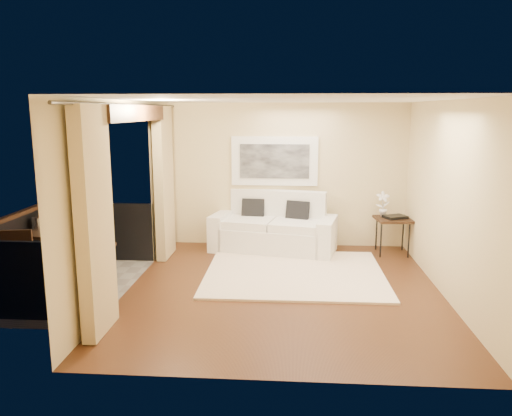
# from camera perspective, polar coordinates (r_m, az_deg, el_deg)

# --- Properties ---
(floor) EXTENTS (5.00, 5.00, 0.00)m
(floor) POSITION_cam_1_polar(r_m,az_deg,el_deg) (7.35, 3.12, -9.28)
(floor) COLOR #4F2B17
(floor) RESTS_ON ground
(room_shell) EXTENTS (5.00, 6.40, 5.00)m
(room_shell) POSITION_cam_1_polar(r_m,az_deg,el_deg) (7.24, -14.05, 10.47)
(room_shell) COLOR white
(room_shell) RESTS_ON ground
(balcony) EXTENTS (1.81, 2.60, 1.17)m
(balcony) POSITION_cam_1_polar(r_m,az_deg,el_deg) (8.05, -21.30, -6.90)
(balcony) COLOR #605B56
(balcony) RESTS_ON ground
(curtains) EXTENTS (0.16, 4.80, 2.64)m
(curtains) POSITION_cam_1_polar(r_m,az_deg,el_deg) (7.34, -13.47, 1.20)
(curtains) COLOR tan
(curtains) RESTS_ON ground
(artwork) EXTENTS (1.62, 0.07, 0.92)m
(artwork) POSITION_cam_1_polar(r_m,az_deg,el_deg) (9.41, 2.13, 5.37)
(artwork) COLOR white
(artwork) RESTS_ON room_shell
(rug) EXTENTS (2.81, 2.45, 0.04)m
(rug) POSITION_cam_1_polar(r_m,az_deg,el_deg) (8.01, 4.42, -7.42)
(rug) COLOR #FFE7CD
(rug) RESTS_ON floor
(sofa) EXTENTS (2.39, 1.41, 1.08)m
(sofa) POSITION_cam_1_polar(r_m,az_deg,el_deg) (9.26, 2.10, -2.51)
(sofa) COLOR white
(sofa) RESTS_ON floor
(side_table) EXTENTS (0.66, 0.66, 0.66)m
(side_table) POSITION_cam_1_polar(r_m,az_deg,el_deg) (9.29, 15.39, -1.46)
(side_table) COLOR black
(side_table) RESTS_ON floor
(tray) EXTENTS (0.46, 0.41, 0.05)m
(tray) POSITION_cam_1_polar(r_m,az_deg,el_deg) (9.26, 15.62, -0.99)
(tray) COLOR black
(tray) RESTS_ON side_table
(orchid) EXTENTS (0.25, 0.17, 0.46)m
(orchid) POSITION_cam_1_polar(r_m,az_deg,el_deg) (9.32, 14.29, 0.45)
(orchid) COLOR white
(orchid) RESTS_ON side_table
(bistro_table) EXTENTS (0.70, 0.70, 0.72)m
(bistro_table) POSITION_cam_1_polar(r_m,az_deg,el_deg) (8.35, -22.78, -3.08)
(bistro_table) COLOR black
(bistro_table) RESTS_ON balcony
(balcony_chair_far) EXTENTS (0.44, 0.45, 0.99)m
(balcony_chair_far) POSITION_cam_1_polar(r_m,az_deg,el_deg) (8.07, -17.81, -3.67)
(balcony_chair_far) COLOR black
(balcony_chair_far) RESTS_ON balcony
(balcony_chair_near) EXTENTS (0.49, 0.49, 0.95)m
(balcony_chair_near) POSITION_cam_1_polar(r_m,az_deg,el_deg) (7.60, -25.71, -5.36)
(balcony_chair_near) COLOR black
(balcony_chair_near) RESTS_ON balcony
(ice_bucket) EXTENTS (0.18, 0.18, 0.20)m
(ice_bucket) POSITION_cam_1_polar(r_m,az_deg,el_deg) (8.49, -23.69, -1.65)
(ice_bucket) COLOR silver
(ice_bucket) RESTS_ON bistro_table
(candle) EXTENTS (0.06, 0.06, 0.07)m
(candle) POSITION_cam_1_polar(r_m,az_deg,el_deg) (8.45, -22.12, -2.03)
(candle) COLOR red
(candle) RESTS_ON bistro_table
(vase) EXTENTS (0.04, 0.04, 0.18)m
(vase) POSITION_cam_1_polar(r_m,az_deg,el_deg) (8.19, -23.32, -2.13)
(vase) COLOR silver
(vase) RESTS_ON bistro_table
(glass_a) EXTENTS (0.06, 0.06, 0.12)m
(glass_a) POSITION_cam_1_polar(r_m,az_deg,el_deg) (8.17, -22.23, -2.29)
(glass_a) COLOR silver
(glass_a) RESTS_ON bistro_table
(glass_b) EXTENTS (0.06, 0.06, 0.12)m
(glass_b) POSITION_cam_1_polar(r_m,az_deg,el_deg) (8.24, -21.63, -2.13)
(glass_b) COLOR white
(glass_b) RESTS_ON bistro_table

